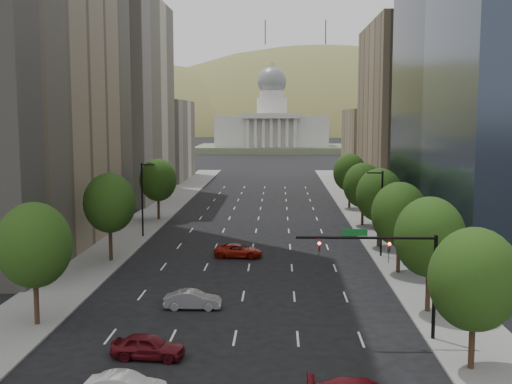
# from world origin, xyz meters

# --- Properties ---
(sidewalk_left) EXTENTS (6.00, 200.00, 0.15)m
(sidewalk_left) POSITION_xyz_m (-15.50, 60.00, 0.07)
(sidewalk_left) COLOR slate
(sidewalk_left) RESTS_ON ground
(sidewalk_right) EXTENTS (6.00, 200.00, 0.15)m
(sidewalk_right) POSITION_xyz_m (15.50, 60.00, 0.07)
(sidewalk_right) COLOR slate
(sidewalk_right) RESTS_ON ground
(midrise_cream_left) EXTENTS (14.00, 30.00, 35.00)m
(midrise_cream_left) POSITION_xyz_m (-25.00, 103.00, 17.50)
(midrise_cream_left) COLOR beige
(midrise_cream_left) RESTS_ON ground
(filler_left) EXTENTS (14.00, 26.00, 18.00)m
(filler_left) POSITION_xyz_m (-25.00, 136.00, 9.00)
(filler_left) COLOR beige
(filler_left) RESTS_ON ground
(parking_tan_right) EXTENTS (14.00, 30.00, 30.00)m
(parking_tan_right) POSITION_xyz_m (25.00, 100.00, 15.00)
(parking_tan_right) COLOR #8C7759
(parking_tan_right) RESTS_ON ground
(filler_right) EXTENTS (14.00, 26.00, 16.00)m
(filler_right) POSITION_xyz_m (25.00, 133.00, 8.00)
(filler_right) COLOR #8C7759
(filler_right) RESTS_ON ground
(tree_right_0) EXTENTS (5.20, 5.20, 8.39)m
(tree_right_0) POSITION_xyz_m (14.00, 25.00, 5.39)
(tree_right_0) COLOR #382316
(tree_right_0) RESTS_ON ground
(tree_right_1) EXTENTS (5.20, 5.20, 8.75)m
(tree_right_1) POSITION_xyz_m (14.00, 36.00, 5.75)
(tree_right_1) COLOR #382316
(tree_right_1) RESTS_ON ground
(tree_right_2) EXTENTS (5.20, 5.20, 8.61)m
(tree_right_2) POSITION_xyz_m (14.00, 48.00, 5.60)
(tree_right_2) COLOR #382316
(tree_right_2) RESTS_ON ground
(tree_right_3) EXTENTS (5.20, 5.20, 8.89)m
(tree_right_3) POSITION_xyz_m (14.00, 60.00, 5.89)
(tree_right_3) COLOR #382316
(tree_right_3) RESTS_ON ground
(tree_right_4) EXTENTS (5.20, 5.20, 8.46)m
(tree_right_4) POSITION_xyz_m (14.00, 74.00, 5.46)
(tree_right_4) COLOR #382316
(tree_right_4) RESTS_ON ground
(tree_right_5) EXTENTS (5.20, 5.20, 8.75)m
(tree_right_5) POSITION_xyz_m (14.00, 90.00, 5.75)
(tree_right_5) COLOR #382316
(tree_right_5) RESTS_ON ground
(tree_left_0) EXTENTS (5.20, 5.20, 8.75)m
(tree_left_0) POSITION_xyz_m (-14.00, 32.00, 5.75)
(tree_left_0) COLOR #382316
(tree_left_0) RESTS_ON ground
(tree_left_1) EXTENTS (5.20, 5.20, 8.97)m
(tree_left_1) POSITION_xyz_m (-14.00, 52.00, 5.96)
(tree_left_1) COLOR #382316
(tree_left_1) RESTS_ON ground
(tree_left_2) EXTENTS (5.20, 5.20, 8.68)m
(tree_left_2) POSITION_xyz_m (-14.00, 78.00, 5.68)
(tree_left_2) COLOR #382316
(tree_left_2) RESTS_ON ground
(streetlight_rn) EXTENTS (1.70, 0.20, 9.00)m
(streetlight_rn) POSITION_xyz_m (13.44, 55.00, 4.84)
(streetlight_rn) COLOR black
(streetlight_rn) RESTS_ON ground
(streetlight_ln) EXTENTS (1.70, 0.20, 9.00)m
(streetlight_ln) POSITION_xyz_m (-13.44, 65.00, 4.84)
(streetlight_ln) COLOR black
(streetlight_ln) RESTS_ON ground
(traffic_signal) EXTENTS (9.12, 0.40, 7.38)m
(traffic_signal) POSITION_xyz_m (10.53, 30.00, 5.17)
(traffic_signal) COLOR black
(traffic_signal) RESTS_ON ground
(capitol) EXTENTS (60.00, 40.00, 35.20)m
(capitol) POSITION_xyz_m (0.00, 249.71, 8.58)
(capitol) COLOR #596647
(capitol) RESTS_ON ground
(foothills) EXTENTS (720.00, 413.00, 263.00)m
(foothills) POSITION_xyz_m (34.67, 599.39, -37.78)
(foothills) COLOR olive
(foothills) RESTS_ON ground
(car_maroon) EXTENTS (4.62, 2.20, 1.52)m
(car_maroon) POSITION_xyz_m (-5.00, 26.22, 0.76)
(car_maroon) COLOR #540E14
(car_maroon) RESTS_ON ground
(car_silver) EXTENTS (4.35, 1.57, 1.43)m
(car_silver) POSITION_xyz_m (-3.63, 36.38, 0.71)
(car_silver) COLOR gray
(car_silver) RESTS_ON ground
(car_red_far) EXTENTS (5.13, 2.60, 1.39)m
(car_red_far) POSITION_xyz_m (-1.28, 54.47, 0.70)
(car_red_far) COLOR #97150A
(car_red_far) RESTS_ON ground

